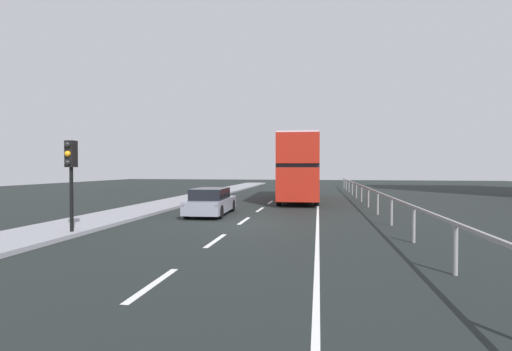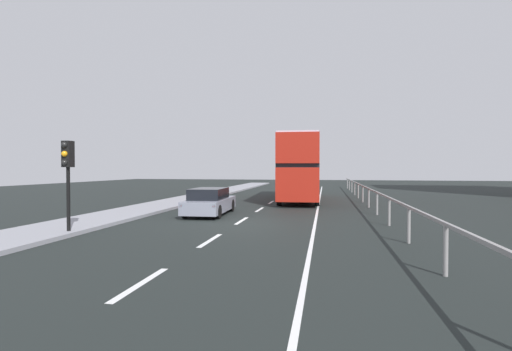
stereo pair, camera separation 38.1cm
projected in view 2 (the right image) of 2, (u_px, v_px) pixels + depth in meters
The scene contains 7 objects.
ground_plane at pixel (239, 224), 15.56m from camera, with size 74.87×120.00×0.10m, color black.
near_sidewalk_kerb at pixel (107, 217), 16.69m from camera, with size 2.86×80.00×0.14m, color gray.
lane_paint_markings at pixel (299, 204), 23.39m from camera, with size 3.32×46.00×0.01m.
bridge_side_railing at pixel (366, 190), 23.27m from camera, with size 0.10×42.00×1.15m.
double_decker_bus_red at pixel (299, 167), 26.54m from camera, with size 3.02×11.14×4.48m.
hatchback_car_near at pixel (210, 202), 18.24m from camera, with size 1.91×4.43×1.32m.
traffic_signal_pole at pixel (67, 164), 12.59m from camera, with size 0.30×0.42×3.09m.
Camera 2 is at (3.58, -15.12, 2.28)m, focal length 25.90 mm.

